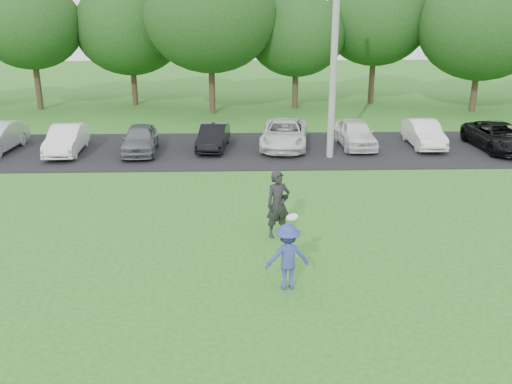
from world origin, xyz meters
TOP-DOWN VIEW (x-y plane):
  - ground at (0.00, 0.00)m, footprint 100.00×100.00m
  - parking_lot at (0.00, 13.00)m, footprint 32.00×6.50m
  - utility_pole at (3.42, 11.66)m, footprint 0.28×0.28m
  - frisbee_player at (0.64, 0.28)m, footprint 1.12×0.75m
  - camera_bystander at (0.62, 3.33)m, footprint 0.84×0.70m
  - parked_cars at (0.05, 13.05)m, footprint 30.92×5.19m
  - tree_row at (1.51, 22.76)m, footprint 42.39×9.85m

SIDE VIEW (x-z plane):
  - ground at x=0.00m, z-range 0.00..0.00m
  - parking_lot at x=0.00m, z-range 0.00..0.03m
  - parked_cars at x=0.05m, z-range -0.01..1.25m
  - frisbee_player at x=0.64m, z-range -0.12..1.74m
  - camera_bystander at x=0.62m, z-range 0.00..1.96m
  - tree_row at x=1.51m, z-range 0.59..9.23m
  - utility_pole at x=3.42m, z-range 0.00..10.55m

